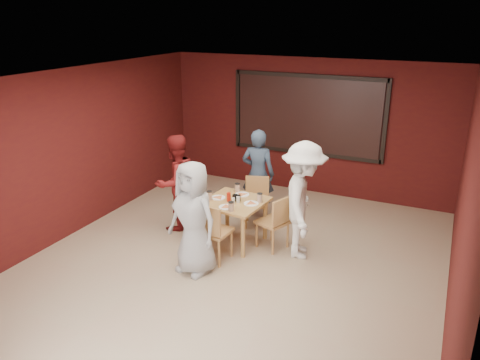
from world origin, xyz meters
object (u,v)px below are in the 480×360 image
at_px(dining_table, 234,206).
at_px(chair_back, 257,198).
at_px(diner_left, 176,183).
at_px(diner_right, 303,201).
at_px(diner_back, 258,174).
at_px(chair_left, 196,209).
at_px(chair_front, 212,229).
at_px(chair_right, 276,220).
at_px(diner_front, 193,218).

xyz_separation_m(dining_table, chair_back, (0.04, 0.82, -0.16)).
xyz_separation_m(diner_left, diner_right, (2.31, -0.03, 0.08)).
bearing_deg(chair_back, diner_back, 109.98).
bearing_deg(diner_back, chair_left, 56.22).
bearing_deg(chair_left, diner_back, 63.50).
height_order(chair_left, diner_right, diner_right).
xyz_separation_m(dining_table, diner_right, (1.13, 0.07, 0.27)).
distance_m(chair_back, diner_back, 0.49).
relative_size(chair_front, diner_left, 0.57).
relative_size(diner_left, diner_right, 0.92).
height_order(chair_back, diner_left, diner_left).
distance_m(dining_table, chair_right, 0.72).
relative_size(chair_left, diner_left, 0.53).
bearing_deg(diner_left, chair_front, 73.92).
bearing_deg(diner_back, chair_right, 118.55).
bearing_deg(dining_table, diner_left, 175.29).
xyz_separation_m(chair_front, chair_right, (0.74, 0.80, -0.03)).
bearing_deg(chair_right, diner_back, 125.82).
bearing_deg(diner_front, chair_right, 66.39).
height_order(chair_left, diner_left, diner_left).
bearing_deg(chair_front, diner_back, 91.25).
height_order(chair_right, diner_right, diner_right).
bearing_deg(diner_right, chair_right, 73.28).
bearing_deg(chair_left, diner_left, 160.66).
relative_size(dining_table, diner_left, 0.60).
distance_m(chair_front, chair_left, 0.92).
height_order(chair_front, diner_left, diner_left).
bearing_deg(chair_left, diner_front, -61.15).
relative_size(chair_front, diner_back, 0.58).
relative_size(chair_right, diner_front, 0.54).
xyz_separation_m(dining_table, diner_left, (-1.17, 0.10, 0.19)).
xyz_separation_m(chair_front, diner_right, (1.17, 0.79, 0.38)).
relative_size(dining_table, diner_right, 0.55).
bearing_deg(diner_right, diner_back, 32.11).
xyz_separation_m(chair_right, diner_left, (-1.88, 0.03, 0.33)).
xyz_separation_m(diner_back, diner_right, (1.21, -1.09, 0.08)).
height_order(dining_table, diner_front, diner_front).
distance_m(chair_back, chair_right, 1.00).
relative_size(chair_back, diner_front, 0.51).
relative_size(chair_back, chair_right, 0.96).
bearing_deg(diner_front, dining_table, 95.50).
bearing_deg(diner_right, chair_front, 108.18).
height_order(dining_table, diner_back, diner_back).
relative_size(chair_right, diner_left, 0.54).
height_order(chair_right, diner_left, diner_left).
height_order(chair_left, chair_right, chair_right).
bearing_deg(chair_back, dining_table, -93.03).
relative_size(chair_back, diner_right, 0.47).
bearing_deg(diner_front, chair_front, 86.06).
relative_size(dining_table, diner_back, 0.61).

